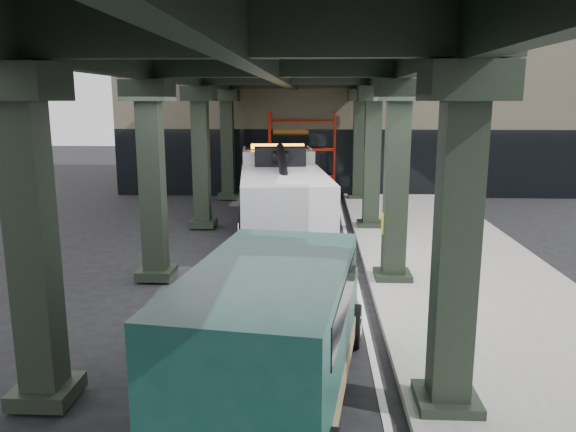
# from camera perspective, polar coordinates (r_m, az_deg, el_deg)

# --- Properties ---
(ground) EXTENTS (90.00, 90.00, 0.00)m
(ground) POSITION_cam_1_polar(r_m,az_deg,el_deg) (12.47, -0.34, -9.56)
(ground) COLOR black
(ground) RESTS_ON ground
(sidewalk) EXTENTS (5.00, 40.00, 0.15)m
(sidewalk) POSITION_cam_1_polar(r_m,az_deg,el_deg) (14.82, 17.88, -6.36)
(sidewalk) COLOR gray
(sidewalk) RESTS_ON ground
(lane_stripe) EXTENTS (0.12, 38.00, 0.01)m
(lane_stripe) POSITION_cam_1_polar(r_m,az_deg,el_deg) (14.37, 6.94, -6.71)
(lane_stripe) COLOR silver
(lane_stripe) RESTS_ON ground
(viaduct) EXTENTS (7.40, 32.00, 6.40)m
(viaduct) POSITION_cam_1_polar(r_m,az_deg,el_deg) (13.68, -1.62, 15.62)
(viaduct) COLOR black
(viaduct) RESTS_ON ground
(building) EXTENTS (22.00, 10.00, 8.00)m
(building) POSITION_cam_1_polar(r_m,az_deg,el_deg) (31.64, 5.40, 10.65)
(building) COLOR #C6B793
(building) RESTS_ON ground
(scaffolding) EXTENTS (3.08, 0.88, 4.00)m
(scaffolding) POSITION_cam_1_polar(r_m,az_deg,el_deg) (26.37, 1.44, 6.39)
(scaffolding) COLOR red
(scaffolding) RESTS_ON ground
(tow_truck) EXTENTS (3.65, 9.58, 3.07)m
(tow_truck) POSITION_cam_1_polar(r_m,az_deg,el_deg) (19.45, -0.75, 2.72)
(tow_truck) COLOR black
(tow_truck) RESTS_ON ground
(towed_van) EXTENTS (2.90, 5.84, 2.27)m
(towed_van) POSITION_cam_1_polar(r_m,az_deg,el_deg) (8.35, -1.37, -11.51)
(towed_van) COLOR #114039
(towed_van) RESTS_ON ground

